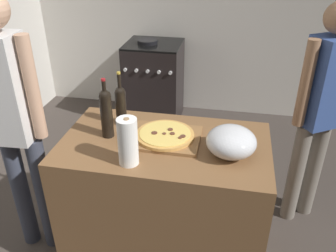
{
  "coord_description": "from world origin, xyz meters",
  "views": [
    {
      "loc": [
        0.46,
        -0.94,
        1.96
      ],
      "look_at": [
        0.11,
        0.83,
        0.95
      ],
      "focal_mm": 37.73,
      "sensor_mm": 36.0,
      "label": 1
    }
  ],
  "objects_px": {
    "wine_bottle_green": "(121,104)",
    "stove": "(154,82)",
    "wine_bottle_clear": "(106,111)",
    "pizza": "(165,135)",
    "mixing_bowl": "(231,142)",
    "person_in_stripes": "(15,119)",
    "paper_towel_roll": "(128,142)",
    "person_in_red": "(320,107)"
  },
  "relations": [
    {
      "from": "paper_towel_roll",
      "to": "wine_bottle_clear",
      "type": "height_order",
      "value": "wine_bottle_clear"
    },
    {
      "from": "wine_bottle_clear",
      "to": "pizza",
      "type": "bearing_deg",
      "value": 4.34
    },
    {
      "from": "person_in_stripes",
      "to": "wine_bottle_green",
      "type": "bearing_deg",
      "value": 20.51
    },
    {
      "from": "mixing_bowl",
      "to": "paper_towel_roll",
      "type": "bearing_deg",
      "value": -161.12
    },
    {
      "from": "pizza",
      "to": "person_in_red",
      "type": "bearing_deg",
      "value": 30.79
    },
    {
      "from": "stove",
      "to": "person_in_stripes",
      "type": "height_order",
      "value": "person_in_stripes"
    },
    {
      "from": "stove",
      "to": "mixing_bowl",
      "type": "bearing_deg",
      "value": -66.1
    },
    {
      "from": "paper_towel_roll",
      "to": "person_in_stripes",
      "type": "xyz_separation_m",
      "value": [
        -0.75,
        0.18,
        -0.04
      ]
    },
    {
      "from": "paper_towel_roll",
      "to": "stove",
      "type": "relative_size",
      "value": 0.28
    },
    {
      "from": "mixing_bowl",
      "to": "paper_towel_roll",
      "type": "relative_size",
      "value": 1.03
    },
    {
      "from": "mixing_bowl",
      "to": "person_in_stripes",
      "type": "height_order",
      "value": "person_in_stripes"
    },
    {
      "from": "pizza",
      "to": "mixing_bowl",
      "type": "xyz_separation_m",
      "value": [
        0.37,
        -0.09,
        0.05
      ]
    },
    {
      "from": "mixing_bowl",
      "to": "paper_towel_roll",
      "type": "xyz_separation_m",
      "value": [
        -0.51,
        -0.17,
        0.05
      ]
    },
    {
      "from": "person_in_red",
      "to": "stove",
      "type": "bearing_deg",
      "value": 136.87
    },
    {
      "from": "wine_bottle_clear",
      "to": "person_in_stripes",
      "type": "distance_m",
      "value": 0.56
    },
    {
      "from": "pizza",
      "to": "person_in_stripes",
      "type": "height_order",
      "value": "person_in_stripes"
    },
    {
      "from": "wine_bottle_clear",
      "to": "stove",
      "type": "xyz_separation_m",
      "value": [
        -0.18,
        1.94,
        -0.61
      ]
    },
    {
      "from": "pizza",
      "to": "stove",
      "type": "xyz_separation_m",
      "value": [
        -0.52,
        1.92,
        -0.48
      ]
    },
    {
      "from": "pizza",
      "to": "wine_bottle_clear",
      "type": "relative_size",
      "value": 0.94
    },
    {
      "from": "pizza",
      "to": "stove",
      "type": "relative_size",
      "value": 0.36
    },
    {
      "from": "pizza",
      "to": "person_in_red",
      "type": "xyz_separation_m",
      "value": [
        0.94,
        0.56,
        -0.01
      ]
    },
    {
      "from": "wine_bottle_green",
      "to": "person_in_red",
      "type": "relative_size",
      "value": 0.21
    },
    {
      "from": "pizza",
      "to": "person_in_red",
      "type": "relative_size",
      "value": 0.21
    },
    {
      "from": "wine_bottle_clear",
      "to": "mixing_bowl",
      "type": "bearing_deg",
      "value": -5.4
    },
    {
      "from": "wine_bottle_clear",
      "to": "stove",
      "type": "bearing_deg",
      "value": 95.38
    },
    {
      "from": "wine_bottle_clear",
      "to": "person_in_stripes",
      "type": "xyz_separation_m",
      "value": [
        -0.55,
        -0.06,
        -0.07
      ]
    },
    {
      "from": "pizza",
      "to": "paper_towel_roll",
      "type": "relative_size",
      "value": 1.29
    },
    {
      "from": "wine_bottle_clear",
      "to": "person_in_red",
      "type": "xyz_separation_m",
      "value": [
        1.27,
        0.58,
        -0.13
      ]
    },
    {
      "from": "pizza",
      "to": "mixing_bowl",
      "type": "relative_size",
      "value": 1.26
    },
    {
      "from": "wine_bottle_green",
      "to": "stove",
      "type": "xyz_separation_m",
      "value": [
        -0.22,
        1.78,
        -0.59
      ]
    },
    {
      "from": "wine_bottle_clear",
      "to": "person_in_red",
      "type": "bearing_deg",
      "value": 24.65
    },
    {
      "from": "person_in_red",
      "to": "pizza",
      "type": "bearing_deg",
      "value": -149.21
    },
    {
      "from": "mixing_bowl",
      "to": "person_in_red",
      "type": "distance_m",
      "value": 0.86
    },
    {
      "from": "paper_towel_roll",
      "to": "wine_bottle_green",
      "type": "relative_size",
      "value": 0.77
    },
    {
      "from": "paper_towel_roll",
      "to": "person_in_stripes",
      "type": "bearing_deg",
      "value": 166.23
    },
    {
      "from": "mixing_bowl",
      "to": "wine_bottle_green",
      "type": "bearing_deg",
      "value": 161.46
    },
    {
      "from": "paper_towel_roll",
      "to": "wine_bottle_green",
      "type": "xyz_separation_m",
      "value": [
        -0.17,
        0.4,
        0.01
      ]
    },
    {
      "from": "wine_bottle_clear",
      "to": "stove",
      "type": "relative_size",
      "value": 0.38
    },
    {
      "from": "pizza",
      "to": "wine_bottle_green",
      "type": "distance_m",
      "value": 0.35
    },
    {
      "from": "paper_towel_roll",
      "to": "wine_bottle_clear",
      "type": "bearing_deg",
      "value": 129.38
    },
    {
      "from": "mixing_bowl",
      "to": "stove",
      "type": "height_order",
      "value": "mixing_bowl"
    },
    {
      "from": "wine_bottle_green",
      "to": "mixing_bowl",
      "type": "bearing_deg",
      "value": -18.54
    }
  ]
}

